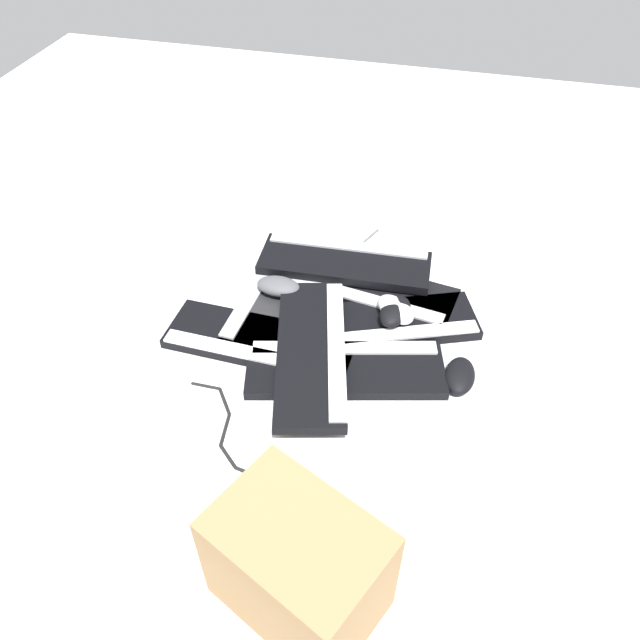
# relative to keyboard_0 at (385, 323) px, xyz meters

# --- Properties ---
(ground_plane) EXTENTS (3.20, 3.20, 0.00)m
(ground_plane) POSITION_rel_keyboard_0_xyz_m (-0.18, -0.00, -0.01)
(ground_plane) COLOR white
(keyboard_0) EXTENTS (0.46, 0.30, 0.03)m
(keyboard_0) POSITION_rel_keyboard_0_xyz_m (0.00, 0.00, 0.00)
(keyboard_0) COLOR black
(keyboard_0) RESTS_ON ground
(keyboard_1) EXTENTS (0.46, 0.22, 0.03)m
(keyboard_1) POSITION_rel_keyboard_0_xyz_m (-0.06, 0.11, 0.00)
(keyboard_1) COLOR black
(keyboard_1) RESTS_ON ground
(keyboard_2) EXTENTS (0.18, 0.45, 0.03)m
(keyboard_2) POSITION_rel_keyboard_0_xyz_m (-0.28, 0.05, 0.00)
(keyboard_2) COLOR #232326
(keyboard_2) RESTS_ON ground
(keyboard_3) EXTENTS (0.44, 0.17, 0.03)m
(keyboard_3) POSITION_rel_keyboard_0_xyz_m (-0.27, -0.13, 0.00)
(keyboard_3) COLOR black
(keyboard_3) RESTS_ON ground
(keyboard_4) EXTENTS (0.46, 0.25, 0.03)m
(keyboard_4) POSITION_rel_keyboard_0_xyz_m (-0.06, -0.17, 0.00)
(keyboard_4) COLOR black
(keyboard_4) RESTS_ON ground
(keyboard_5) EXTENTS (0.45, 0.17, 0.03)m
(keyboard_5) POSITION_rel_keyboard_0_xyz_m (-0.14, 0.17, 0.03)
(keyboard_5) COLOR black
(keyboard_5) RESTS_ON keyboard_1
(keyboard_6) EXTENTS (0.25, 0.46, 0.03)m
(keyboard_6) POSITION_rel_keyboard_0_xyz_m (-0.14, -0.16, 0.03)
(keyboard_6) COLOR black
(keyboard_6) RESTS_ON keyboard_4
(mouse_0) EXTENTS (0.13, 0.12, 0.04)m
(mouse_0) POSITION_rel_keyboard_0_xyz_m (0.02, 0.01, 0.04)
(mouse_0) COLOR silver
(mouse_0) RESTS_ON keyboard_0
(mouse_1) EXTENTS (0.11, 0.07, 0.04)m
(mouse_1) POSITION_rel_keyboard_0_xyz_m (-0.27, 0.03, 0.04)
(mouse_1) COLOR #4C4C51
(mouse_1) RESTS_ON keyboard_2
(mouse_2) EXTENTS (0.09, 0.12, 0.04)m
(mouse_2) POSITION_rel_keyboard_0_xyz_m (0.02, 0.01, 0.04)
(mouse_2) COLOR black
(mouse_2) RESTS_ON keyboard_0
(mouse_3) EXTENTS (0.07, 0.11, 0.04)m
(mouse_3) POSITION_rel_keyboard_0_xyz_m (0.19, -0.13, 0.01)
(mouse_3) COLOR black
(mouse_3) RESTS_ON ground
(cable_0) EXTENTS (0.34, 0.26, 0.01)m
(cable_0) POSITION_rel_keyboard_0_xyz_m (-0.23, -0.40, -0.01)
(cable_0) COLOR black
(cable_0) RESTS_ON ground
(cable_1) EXTENTS (0.29, 0.39, 0.01)m
(cable_1) POSITION_rel_keyboard_0_xyz_m (-0.04, 0.18, -0.01)
(cable_1) COLOR #59595B
(cable_1) RESTS_ON ground
(cardboard_box) EXTENTS (0.31, 0.27, 0.22)m
(cardboard_box) POSITION_rel_keyboard_0_xyz_m (-0.03, -0.67, 0.10)
(cardboard_box) COLOR #9E774C
(cardboard_box) RESTS_ON ground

